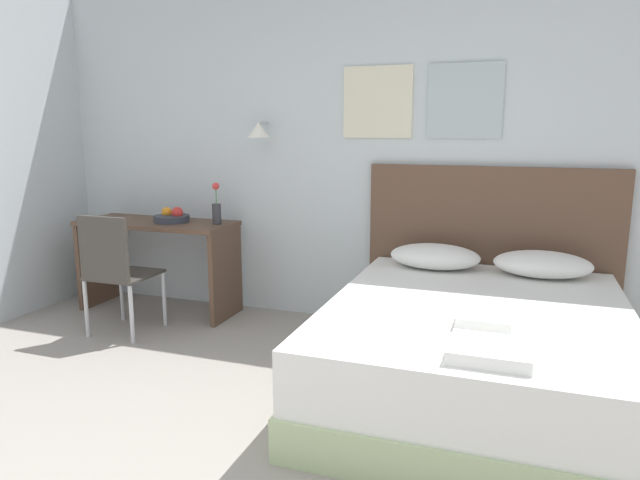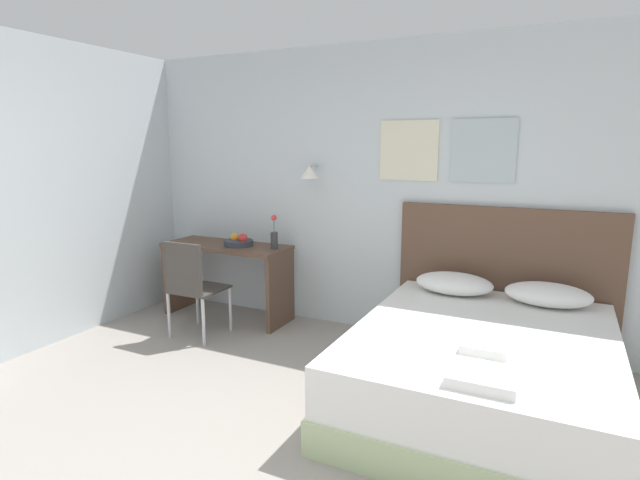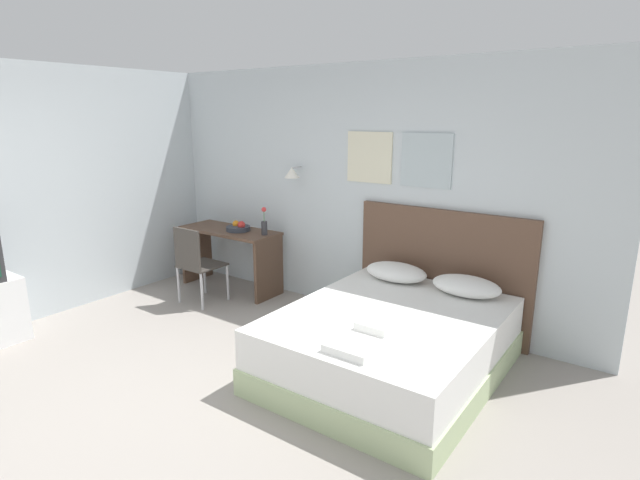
% 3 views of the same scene
% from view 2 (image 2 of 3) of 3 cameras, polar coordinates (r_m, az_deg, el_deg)
% --- Properties ---
extents(wall_back, '(5.59, 0.31, 2.65)m').
position_cam_2_polar(wall_back, '(4.67, 6.03, 5.62)').
color(wall_back, silver).
rests_on(wall_back, ground_plane).
extents(bed, '(1.65, 2.03, 0.55)m').
position_cam_2_polar(bed, '(3.61, 17.96, -13.95)').
color(bed, '#B2C693').
rests_on(bed, ground_plane).
extents(headboard, '(1.77, 0.06, 1.25)m').
position_cam_2_polar(headboard, '(4.47, 20.20, -4.43)').
color(headboard, brown).
rests_on(headboard, ground_plane).
extents(pillow_left, '(0.62, 0.39, 0.17)m').
position_cam_2_polar(pillow_left, '(4.25, 15.08, -4.81)').
color(pillow_left, white).
rests_on(pillow_left, bed).
extents(pillow_right, '(0.62, 0.39, 0.17)m').
position_cam_2_polar(pillow_right, '(4.19, 24.59, -5.69)').
color(pillow_right, white).
rests_on(pillow_right, bed).
extents(folded_towel_near_foot, '(0.26, 0.32, 0.06)m').
position_cam_2_polar(folded_towel_near_foot, '(3.20, 18.45, -11.26)').
color(folded_towel_near_foot, white).
rests_on(folded_towel_near_foot, bed).
extents(folded_towel_mid_bed, '(0.34, 0.30, 0.06)m').
position_cam_2_polar(folded_towel_mid_bed, '(2.79, 18.15, -14.67)').
color(folded_towel_mid_bed, white).
rests_on(folded_towel_mid_bed, bed).
extents(desk, '(1.30, 0.52, 0.76)m').
position_cam_2_polar(desk, '(5.16, -10.58, -2.93)').
color(desk, brown).
rests_on(desk, ground_plane).
extents(desk_chair, '(0.44, 0.44, 0.91)m').
position_cam_2_polar(desk_chair, '(4.67, -14.50, -4.69)').
color(desk_chair, '#3D3833').
rests_on(desk_chair, ground_plane).
extents(fruit_bowl, '(0.29, 0.29, 0.13)m').
position_cam_2_polar(fruit_bowl, '(5.02, -9.28, -0.19)').
color(fruit_bowl, '#333842').
rests_on(fruit_bowl, desk).
extents(flower_vase, '(0.07, 0.07, 0.33)m').
position_cam_2_polar(flower_vase, '(4.81, -5.26, 0.43)').
color(flower_vase, '#333338').
rests_on(flower_vase, desk).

